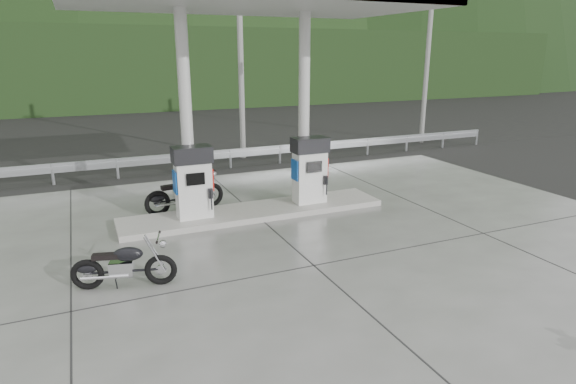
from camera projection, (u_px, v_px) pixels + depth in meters
name	position (u px, v px, depth m)	size (l,w,h in m)	color
ground	(294.00, 249.00, 10.58)	(160.00, 160.00, 0.00)	black
forecourt_apron	(294.00, 248.00, 10.58)	(18.00, 14.00, 0.02)	slate
pump_island	(255.00, 212.00, 12.76)	(7.00, 1.40, 0.15)	#9D9A92
gas_pump_left	(193.00, 182.00, 11.87)	(0.95, 0.55, 1.80)	white
gas_pump_right	(310.00, 170.00, 13.10)	(0.95, 0.55, 1.80)	white
canopy_column_left	(186.00, 115.00, 11.78)	(0.30, 0.30, 5.00)	silver
canopy_column_right	(304.00, 110.00, 13.00)	(0.30, 0.30, 5.00)	silver
guardrail	(203.00, 151.00, 17.43)	(26.00, 0.16, 1.42)	#A2A6AA
road	(184.00, 153.00, 20.71)	(60.00, 7.00, 0.01)	black
utility_pole_b	(241.00, 57.00, 18.60)	(0.22, 0.22, 8.00)	gray
utility_pole_c	(428.00, 56.00, 22.05)	(0.22, 0.22, 8.00)	gray
tree_band	(131.00, 69.00, 36.16)	(80.00, 6.00, 6.00)	black
forested_hills	(108.00, 85.00, 63.41)	(100.00, 40.00, 140.00)	black
motorcycle_left	(124.00, 266.00, 8.72)	(1.75, 0.55, 0.83)	black
motorcycle_right	(185.00, 194.00, 12.93)	(2.05, 0.65, 0.97)	black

